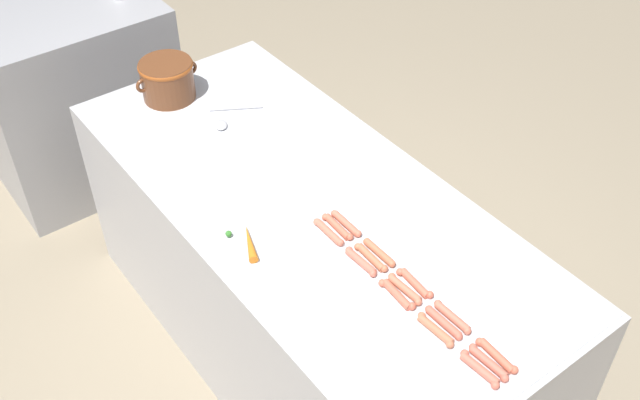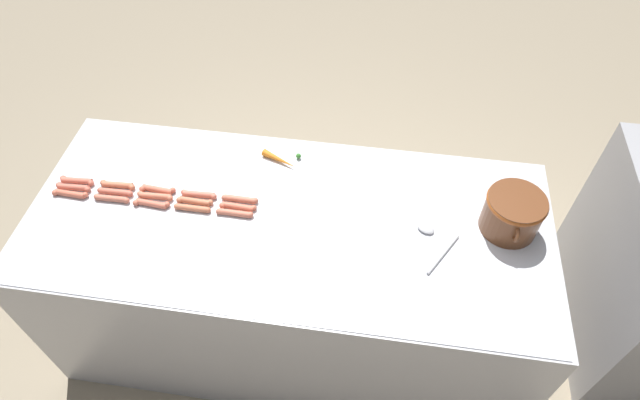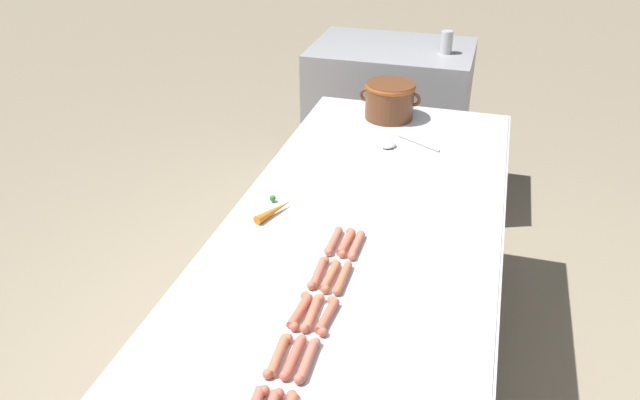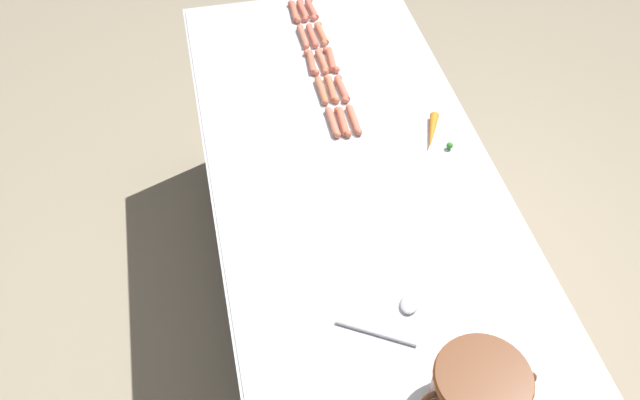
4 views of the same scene
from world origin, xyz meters
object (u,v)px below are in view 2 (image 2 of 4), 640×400
hot_dog_4 (240,199)px  carrot (281,159)px  hot_dog_9 (238,207)px  hot_dog_14 (235,213)px  hot_dog_1 (118,185)px  hot_dog_12 (151,204)px  hot_dog_5 (73,187)px  hot_dog_0 (77,181)px  hot_dog_2 (157,190)px  hot_dog_10 (70,194)px  hot_dog_7 (155,196)px  serving_spoon (431,237)px  hot_dog_6 (115,192)px  hot_dog_13 (192,208)px  hot_dog_3 (199,194)px  hot_dog_11 (112,199)px  hot_dog_8 (195,201)px  bean_pot (513,212)px

hot_dog_4 → carrot: 0.27m
hot_dog_9 → hot_dog_14: bearing=-8.4°
hot_dog_1 → hot_dog_12: (0.08, 0.18, 0.00)m
hot_dog_5 → hot_dog_9: size_ratio=1.00×
hot_dog_0 → hot_dog_2: same height
hot_dog_1 → hot_dog_2: bearing=89.9°
hot_dog_9 → hot_dog_10: same height
hot_dog_4 → hot_dog_14: size_ratio=1.00×
hot_dog_7 → serving_spoon: size_ratio=0.62×
hot_dog_12 → serving_spoon: 1.13m
hot_dog_6 → hot_dog_10: 0.18m
hot_dog_1 → carrot: carrot is taller
hot_dog_7 → hot_dog_12: size_ratio=1.00×
hot_dog_2 → hot_dog_10: bearing=-77.9°
hot_dog_13 → hot_dog_10: bearing=-90.0°
hot_dog_5 → hot_dog_14: 0.70m
hot_dog_7 → hot_dog_14: (0.04, 0.35, 0.00)m
hot_dog_3 → hot_dog_11: same height
hot_dog_12 → serving_spoon: hot_dog_12 is taller
hot_dog_0 → hot_dog_6: size_ratio=1.00×
hot_dog_13 → serving_spoon: 0.96m
hot_dog_4 → hot_dog_13: size_ratio=1.00×
hot_dog_8 → hot_dog_7: bearing=-91.1°
hot_dog_9 → hot_dog_10: (0.03, -0.70, 0.00)m
hot_dog_2 → hot_dog_4: (0.00, 0.35, 0.00)m
hot_dog_4 → hot_dog_13: same height
hot_dog_8 → hot_dog_9: bearing=89.3°
carrot → hot_dog_4: bearing=-26.7°
serving_spoon → hot_dog_4: bearing=-95.4°
bean_pot → hot_dog_7: bearing=-87.6°
hot_dog_4 → hot_dog_3: bearing=-90.1°
hot_dog_6 → hot_dog_12: bearing=77.2°
hot_dog_10 → hot_dog_12: size_ratio=1.00×
hot_dog_11 → serving_spoon: size_ratio=0.62×
hot_dog_14 → hot_dog_13: bearing=-89.9°
hot_dog_6 → hot_dog_13: size_ratio=1.00×
hot_dog_9 → serving_spoon: (0.03, 0.78, -0.00)m
hot_dog_10 → hot_dog_14: bearing=90.0°
hot_dog_14 → carrot: (-0.32, 0.13, 0.00)m
hot_dog_12 → serving_spoon: (-0.00, 1.13, -0.00)m
hot_dog_2 → hot_dog_7: bearing=3.2°
hot_dog_3 → hot_dog_7: size_ratio=1.00×
hot_dog_12 → hot_dog_6: bearing=-102.8°
hot_dog_3 → serving_spoon: hot_dog_3 is taller
hot_dog_8 → hot_dog_10: (0.04, -0.52, 0.00)m
hot_dog_13 → hot_dog_14: bearing=90.1°
hot_dog_4 → hot_dog_6: size_ratio=1.00×
hot_dog_14 → carrot: size_ratio=0.89×
hot_dog_8 → bean_pot: size_ratio=0.54×
hot_dog_4 → bean_pot: 1.08m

